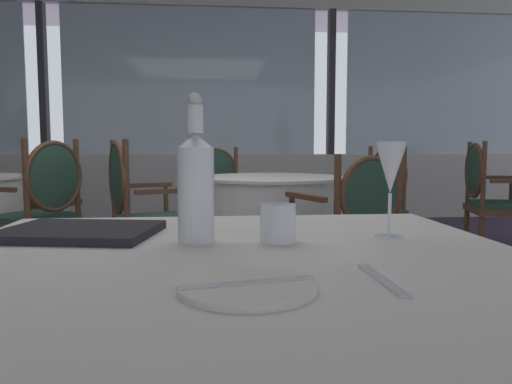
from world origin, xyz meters
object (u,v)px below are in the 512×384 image
at_px(dining_chair_0_0, 51,190).
at_px(wine_glass, 391,170).
at_px(dining_chair_1_3, 375,196).
at_px(dining_chair_1_0, 221,191).
at_px(dining_chair_2_0, 489,193).
at_px(side_plate, 247,287).
at_px(menu_book, 80,231).
at_px(dining_chair_1_2, 354,222).
at_px(water_tumbler, 278,223).
at_px(water_bottle, 196,184).
at_px(dining_chair_1_1, 138,206).
at_px(dining_chair_0_3, 41,204).

bearing_deg(dining_chair_0_0, wine_glass, 58.11).
bearing_deg(dining_chair_1_3, dining_chair_1_0, -44.97).
relative_size(dining_chair_0_0, dining_chair_2_0, 0.95).
distance_m(side_plate, menu_book, 0.59).
xyz_separation_m(dining_chair_0_0, dining_chair_1_3, (2.77, -0.71, -0.01)).
relative_size(dining_chair_1_2, dining_chair_1_3, 0.95).
distance_m(wine_glass, menu_book, 0.73).
height_order(water_tumbler, dining_chair_0_0, dining_chair_0_0).
relative_size(dining_chair_1_2, dining_chair_2_0, 0.92).
distance_m(water_bottle, dining_chair_0_0, 3.72).
bearing_deg(dining_chair_0_0, dining_chair_1_2, 78.56).
relative_size(water_bottle, wine_glass, 1.47).
bearing_deg(dining_chair_2_0, dining_chair_1_1, -153.78).
relative_size(water_tumbler, dining_chair_0_3, 0.08).
bearing_deg(dining_chair_1_3, water_tumbler, 45.50).
relative_size(side_plate, dining_chair_0_0, 0.22).
relative_size(side_plate, menu_book, 0.60).
height_order(menu_book, dining_chair_1_3, dining_chair_1_3).
height_order(water_bottle, dining_chair_2_0, water_bottle).
relative_size(dining_chair_0_0, dining_chair_1_1, 0.95).
distance_m(menu_book, dining_chair_2_0, 3.57).
relative_size(menu_book, dining_chair_0_0, 0.36).
bearing_deg(dining_chair_2_0, dining_chair_1_0, 177.03).
xyz_separation_m(side_plate, dining_chair_1_2, (0.72, 1.86, -0.20)).
distance_m(water_tumbler, dining_chair_1_3, 2.99).
xyz_separation_m(water_bottle, water_tumbler, (0.18, -0.02, -0.09)).
bearing_deg(dining_chair_1_2, dining_chair_0_0, 27.59).
relative_size(dining_chair_1_0, dining_chair_1_3, 0.99).
bearing_deg(dining_chair_1_1, water_tumbler, -94.71).
bearing_deg(side_plate, dining_chair_1_0, 89.47).
bearing_deg(side_plate, water_tumbler, 75.10).
bearing_deg(water_bottle, dining_chair_1_1, 101.99).
relative_size(wine_glass, dining_chair_2_0, 0.22).
distance_m(water_tumbler, dining_chair_1_0, 3.29).
height_order(water_bottle, dining_chair_0_3, water_bottle).
height_order(menu_book, dining_chair_0_3, dining_chair_0_3).
bearing_deg(dining_chair_1_0, dining_chair_0_0, -117.45).
distance_m(side_plate, water_bottle, 0.40).
xyz_separation_m(dining_chair_0_0, dining_chair_0_3, (0.36, -1.31, 0.02)).
relative_size(water_bottle, dining_chair_0_0, 0.34).
distance_m(water_bottle, dining_chair_1_3, 3.06).
xyz_separation_m(dining_chair_1_0, dining_chair_2_0, (2.14, -0.65, 0.03)).
height_order(dining_chair_0_3, dining_chair_1_1, dining_chair_0_3).
xyz_separation_m(water_bottle, dining_chair_0_3, (-1.05, 2.12, -0.28)).
distance_m(menu_book, dining_chair_1_2, 1.77).
relative_size(wine_glass, dining_chair_1_0, 0.23).
bearing_deg(water_bottle, dining_chair_0_0, 112.37).
xyz_separation_m(side_plate, water_tumbler, (0.09, 0.35, 0.04)).
bearing_deg(dining_chair_0_3, dining_chair_1_2, -169.01).
xyz_separation_m(menu_book, dining_chair_2_0, (2.53, 2.52, -0.17)).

